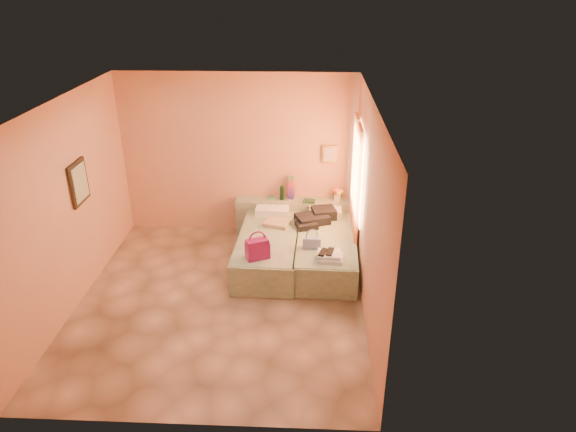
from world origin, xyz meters
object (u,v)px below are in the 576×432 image
Objects in this scene: headboard_ledge at (295,217)px; flower_vase at (337,193)px; bed_right at (325,250)px; magenta_handbag at (257,249)px; towel_stack at (331,257)px; blue_handbag at (312,243)px; green_book at (309,201)px; water_bottle at (282,193)px; bed_left at (269,249)px.

headboard_ledge is 7.65× the size of flower_vase.
magenta_handbag is at bearing -142.54° from bed_right.
headboard_ledge reaches higher than towel_stack.
flower_vase is 1.51m from blue_handbag.
magenta_handbag is at bearing -105.49° from green_book.
flower_vase is 2.14m from magenta_handbag.
bed_right is at bearing 93.84° from towel_stack.
water_bottle is 0.93× the size of blue_handbag.
headboard_ledge is 5.86× the size of towel_stack.
green_book is at bearing 59.05° from bed_left.
towel_stack is at bearing -65.71° from water_bottle.
towel_stack reaches higher than bed_left.
bed_left is (-0.38, -1.05, -0.08)m from headboard_ledge.
towel_stack is at bearing -95.22° from flower_vase.
water_bottle reaches higher than bed_right.
green_book reaches higher than towel_stack.
magenta_handbag reaches higher than bed_left.
towel_stack is (1.05, -0.00, -0.10)m from magenta_handbag.
headboard_ledge is 10.09× the size of green_book.
flower_vase reaches higher than green_book.
green_book is (0.48, -0.08, -0.11)m from water_bottle.
water_bottle is at bearing 57.31° from magenta_handbag.
water_bottle is at bearing 83.87° from bed_left.
water_bottle is 1.79m from magenta_handbag.
bed_left is 1.19m from water_bottle.
bed_right is 9.85× the size of green_book.
bed_left and bed_right have the same top height.
headboard_ledge is at bearing 50.27° from magenta_handbag.
blue_handbag is at bearing -1.44° from magenta_handbag.
headboard_ledge is 0.43m from green_book.
towel_stack is (0.32, -1.69, -0.12)m from green_book.
green_book is 1.36m from blue_handbag.
water_bottle is 1.23× the size of green_book.
magenta_handbag is (-0.73, -1.69, -0.01)m from green_book.
green_book reaches higher than bed_right.
headboard_ledge is at bearing 101.93° from blue_handbag.
towel_stack is at bearing -71.37° from green_book.
towel_stack is at bearing -35.21° from bed_left.
green_book reaches higher than blue_handbag.
flower_vase reaches higher than bed_right.
green_book is 1.84m from magenta_handbag.
water_bottle reaches higher than magenta_handbag.
towel_stack is (0.80, -1.77, -0.22)m from water_bottle.
headboard_ledge is 1.18m from bed_right.
headboard_ledge is 1.87m from towel_stack.
magenta_handbag is at bearing -98.06° from water_bottle.
water_bottle is at bearing 179.76° from flower_vase.
bed_left is 0.90m from bed_right.
bed_left is at bearing -109.65° from headboard_ledge.
headboard_ledge reaches higher than bed_left.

